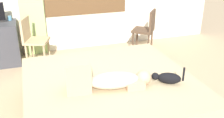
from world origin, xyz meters
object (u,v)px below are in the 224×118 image
(bed, at_px, (109,98))
(chair_by_desk, at_px, (32,38))
(person_lying, at_px, (105,79))
(cat, at_px, (168,78))
(cup, at_px, (10,18))
(chair_spare, at_px, (147,28))

(bed, bearing_deg, chair_by_desk, 113.27)
(bed, xyz_separation_m, person_lying, (-0.11, -0.20, 0.38))
(person_lying, xyz_separation_m, cat, (0.70, -0.12, -0.05))
(bed, bearing_deg, cup, 116.40)
(person_lying, bearing_deg, chair_by_desk, 108.37)
(person_lying, bearing_deg, bed, 60.28)
(cat, xyz_separation_m, chair_spare, (0.74, 2.07, -0.08))
(person_lying, distance_m, cup, 2.67)
(cat, relative_size, chair_spare, 0.38)
(chair_by_desk, height_order, chair_spare, same)
(chair_by_desk, bearing_deg, cup, 128.02)
(bed, height_order, chair_spare, chair_spare)
(bed, xyz_separation_m, cup, (-1.13, 2.27, 0.52))
(person_lying, bearing_deg, cup, 112.30)
(person_lying, relative_size, cup, 12.29)
(cup, relative_size, chair_by_desk, 0.09)
(cat, distance_m, chair_by_desk, 2.56)
(cat, bearing_deg, chair_spare, 70.46)
(bed, height_order, person_lying, person_lying)
(chair_spare, bearing_deg, bed, -126.93)
(person_lying, height_order, chair_spare, person_lying)
(bed, distance_m, chair_spare, 2.21)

